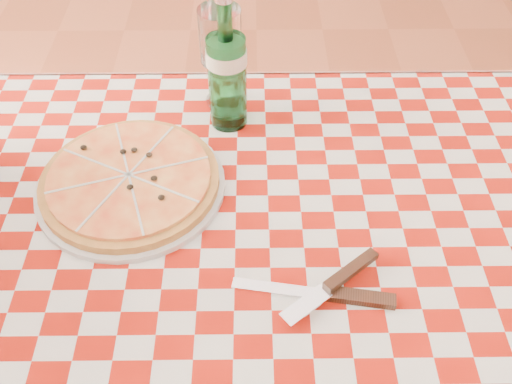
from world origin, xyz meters
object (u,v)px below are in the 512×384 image
(pizza_plate, at_px, (130,180))
(water_bottle, at_px, (227,63))
(wine_glass, at_px, (221,58))
(dining_table, at_px, (269,285))

(pizza_plate, xyz_separation_m, water_bottle, (0.16, 0.17, 0.11))
(pizza_plate, height_order, water_bottle, water_bottle)
(wine_glass, bearing_deg, water_bottle, -78.58)
(pizza_plate, xyz_separation_m, wine_glass, (0.15, 0.23, 0.08))
(pizza_plate, relative_size, water_bottle, 1.22)
(pizza_plate, bearing_deg, wine_glass, 57.90)
(water_bottle, relative_size, wine_glass, 1.31)
(dining_table, distance_m, water_bottle, 0.38)
(dining_table, distance_m, wine_glass, 0.42)
(pizza_plate, bearing_deg, dining_table, -29.23)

